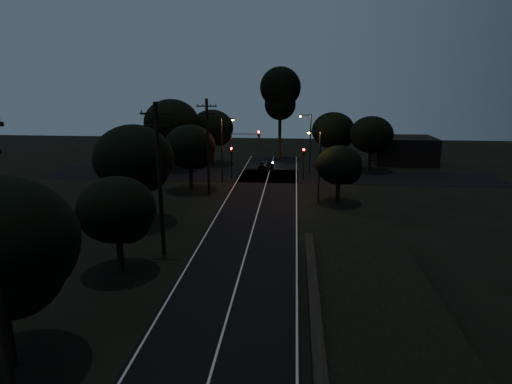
{
  "coord_description": "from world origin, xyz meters",
  "views": [
    {
      "loc": [
        3.41,
        -13.56,
        12.43
      ],
      "look_at": [
        0.0,
        24.0,
        2.5
      ],
      "focal_mm": 30.0,
      "sensor_mm": 36.0,
      "label": 1
    }
  ],
  "objects_px": {
    "utility_pole_far": "(208,146)",
    "signal_mast": "(245,146)",
    "streetlight_b": "(309,140)",
    "car": "(266,165)",
    "signal_left": "(232,157)",
    "streetlight_a": "(223,145)",
    "tall_pine": "(280,93)",
    "streetlight_c": "(318,161)",
    "utility_pole_mid": "(160,178)",
    "signal_right": "(304,158)"
  },
  "relations": [
    {
      "from": "utility_pole_mid",
      "to": "streetlight_c",
      "type": "height_order",
      "value": "utility_pole_mid"
    },
    {
      "from": "signal_right",
      "to": "streetlight_b",
      "type": "relative_size",
      "value": 0.51
    },
    {
      "from": "signal_left",
      "to": "utility_pole_mid",
      "type": "bearing_deg",
      "value": -93.21
    },
    {
      "from": "signal_left",
      "to": "streetlight_a",
      "type": "distance_m",
      "value": 2.77
    },
    {
      "from": "streetlight_a",
      "to": "streetlight_c",
      "type": "height_order",
      "value": "streetlight_a"
    },
    {
      "from": "streetlight_b",
      "to": "signal_left",
      "type": "bearing_deg",
      "value": -157.95
    },
    {
      "from": "utility_pole_far",
      "to": "streetlight_a",
      "type": "xyz_separation_m",
      "value": [
        0.69,
        6.0,
        -0.85
      ]
    },
    {
      "from": "tall_pine",
      "to": "streetlight_a",
      "type": "bearing_deg",
      "value": -110.36
    },
    {
      "from": "streetlight_a",
      "to": "signal_mast",
      "type": "bearing_deg",
      "value": 39.77
    },
    {
      "from": "car",
      "to": "streetlight_b",
      "type": "bearing_deg",
      "value": 171.51
    },
    {
      "from": "utility_pole_mid",
      "to": "tall_pine",
      "type": "height_order",
      "value": "tall_pine"
    },
    {
      "from": "utility_pole_mid",
      "to": "streetlight_b",
      "type": "xyz_separation_m",
      "value": [
        11.31,
        29.0,
        -1.1
      ]
    },
    {
      "from": "signal_mast",
      "to": "car",
      "type": "height_order",
      "value": "signal_mast"
    },
    {
      "from": "signal_right",
      "to": "signal_mast",
      "type": "xyz_separation_m",
      "value": [
        -7.51,
        0.0,
        1.5
      ]
    },
    {
      "from": "signal_left",
      "to": "signal_mast",
      "type": "height_order",
      "value": "signal_mast"
    },
    {
      "from": "utility_pole_mid",
      "to": "streetlight_c",
      "type": "relative_size",
      "value": 1.47
    },
    {
      "from": "signal_left",
      "to": "signal_right",
      "type": "distance_m",
      "value": 9.2
    },
    {
      "from": "tall_pine",
      "to": "streetlight_c",
      "type": "bearing_deg",
      "value": -79.07
    },
    {
      "from": "utility_pole_far",
      "to": "signal_right",
      "type": "xyz_separation_m",
      "value": [
        10.6,
        7.99,
        -2.65
      ]
    },
    {
      "from": "signal_left",
      "to": "streetlight_b",
      "type": "xyz_separation_m",
      "value": [
        9.91,
        4.01,
        1.8
      ]
    },
    {
      "from": "signal_mast",
      "to": "streetlight_a",
      "type": "distance_m",
      "value": 3.13
    },
    {
      "from": "signal_left",
      "to": "streetlight_a",
      "type": "relative_size",
      "value": 0.51
    },
    {
      "from": "tall_pine",
      "to": "signal_right",
      "type": "distance_m",
      "value": 17.2
    },
    {
      "from": "utility_pole_far",
      "to": "tall_pine",
      "type": "xyz_separation_m",
      "value": [
        7.0,
        23.0,
        4.93
      ]
    },
    {
      "from": "utility_pole_mid",
      "to": "signal_mast",
      "type": "bearing_deg",
      "value": 82.96
    },
    {
      "from": "signal_mast",
      "to": "car",
      "type": "xyz_separation_m",
      "value": [
        2.29,
        6.01,
        -3.67
      ]
    },
    {
      "from": "signal_mast",
      "to": "streetlight_b",
      "type": "xyz_separation_m",
      "value": [
        8.22,
        4.01,
        0.3
      ]
    },
    {
      "from": "utility_pole_mid",
      "to": "signal_right",
      "type": "relative_size",
      "value": 2.68
    },
    {
      "from": "utility_pole_far",
      "to": "streetlight_c",
      "type": "xyz_separation_m",
      "value": [
        11.83,
        -2.0,
        -1.13
      ]
    },
    {
      "from": "utility_pole_far",
      "to": "signal_mast",
      "type": "distance_m",
      "value": 8.64
    },
    {
      "from": "tall_pine",
      "to": "car",
      "type": "bearing_deg",
      "value": -100.26
    },
    {
      "from": "tall_pine",
      "to": "signal_left",
      "type": "xyz_separation_m",
      "value": [
        -5.6,
        -15.01,
        -7.58
      ]
    },
    {
      "from": "utility_pole_far",
      "to": "signal_right",
      "type": "height_order",
      "value": "utility_pole_far"
    },
    {
      "from": "streetlight_b",
      "to": "streetlight_c",
      "type": "bearing_deg",
      "value": -87.86
    },
    {
      "from": "signal_mast",
      "to": "car",
      "type": "distance_m",
      "value": 7.4
    },
    {
      "from": "signal_mast",
      "to": "streetlight_a",
      "type": "xyz_separation_m",
      "value": [
        -2.39,
        -1.99,
        0.3
      ]
    },
    {
      "from": "signal_right",
      "to": "streetlight_b",
      "type": "distance_m",
      "value": 4.45
    },
    {
      "from": "utility_pole_far",
      "to": "signal_right",
      "type": "distance_m",
      "value": 13.53
    },
    {
      "from": "streetlight_b",
      "to": "streetlight_c",
      "type": "distance_m",
      "value": 14.01
    },
    {
      "from": "signal_right",
      "to": "streetlight_c",
      "type": "xyz_separation_m",
      "value": [
        1.23,
        -9.99,
        1.51
      ]
    },
    {
      "from": "utility_pole_mid",
      "to": "utility_pole_far",
      "type": "distance_m",
      "value": 17.0
    },
    {
      "from": "tall_pine",
      "to": "signal_left",
      "type": "bearing_deg",
      "value": -110.46
    },
    {
      "from": "utility_pole_far",
      "to": "signal_left",
      "type": "relative_size",
      "value": 2.56
    },
    {
      "from": "signal_left",
      "to": "streetlight_c",
      "type": "height_order",
      "value": "streetlight_c"
    },
    {
      "from": "utility_pole_mid",
      "to": "signal_left",
      "type": "distance_m",
      "value": 25.19
    },
    {
      "from": "signal_left",
      "to": "utility_pole_far",
      "type": "bearing_deg",
      "value": -99.94
    },
    {
      "from": "streetlight_b",
      "to": "car",
      "type": "bearing_deg",
      "value": 161.38
    },
    {
      "from": "signal_mast",
      "to": "streetlight_c",
      "type": "relative_size",
      "value": 0.83
    },
    {
      "from": "tall_pine",
      "to": "signal_mast",
      "type": "height_order",
      "value": "tall_pine"
    },
    {
      "from": "streetlight_a",
      "to": "streetlight_c",
      "type": "distance_m",
      "value": 13.72
    }
  ]
}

